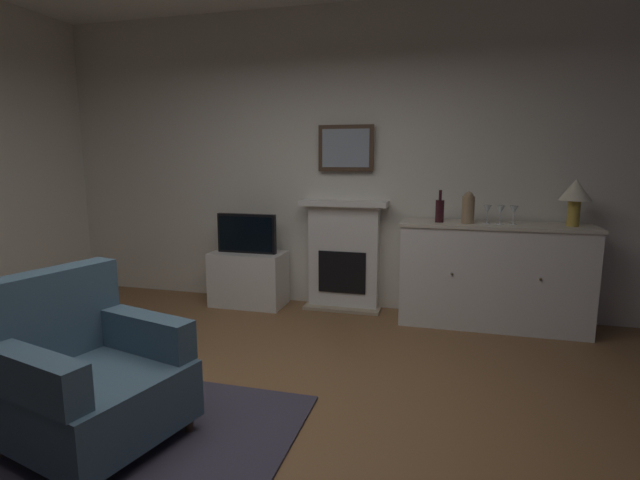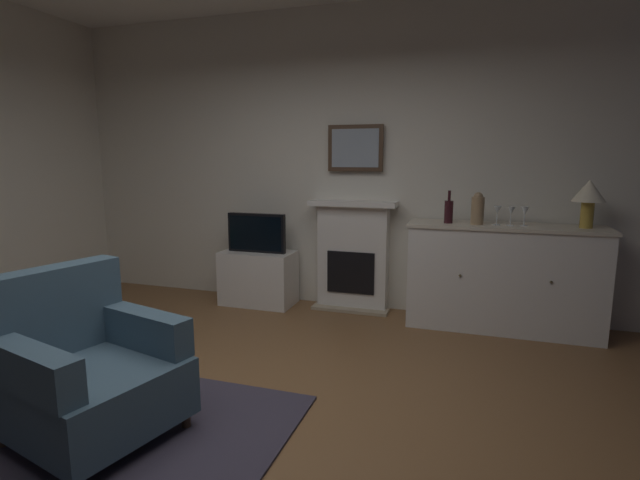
{
  "view_description": "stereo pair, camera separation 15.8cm",
  "coord_description": "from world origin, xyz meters",
  "px_view_note": "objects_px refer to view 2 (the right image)",
  "views": [
    {
      "loc": [
        1.14,
        -2.29,
        1.52
      ],
      "look_at": [
        0.35,
        0.63,
        1.0
      ],
      "focal_mm": 26.93,
      "sensor_mm": 36.0,
      "label": 1
    },
    {
      "loc": [
        1.29,
        -2.24,
        1.52
      ],
      "look_at": [
        0.35,
        0.63,
        1.0
      ],
      "focal_mm": 26.93,
      "sensor_mm": 36.0,
      "label": 2
    }
  ],
  "objects_px": {
    "armchair": "(86,370)",
    "tv_set": "(256,233)",
    "wine_glass_center": "(511,212)",
    "vase_decorative": "(478,209)",
    "table_lamp": "(589,194)",
    "tv_cabinet": "(258,278)",
    "sideboard_cabinet": "(503,277)",
    "wine_bottle": "(449,211)",
    "wine_glass_right": "(525,212)",
    "framed_picture": "(355,148)",
    "wine_glass_left": "(497,211)",
    "fireplace_unit": "(353,255)"
  },
  "relations": [
    {
      "from": "armchair",
      "to": "tv_set",
      "type": "bearing_deg",
      "value": 93.63
    },
    {
      "from": "wine_glass_center",
      "to": "vase_decorative",
      "type": "distance_m",
      "value": 0.27
    },
    {
      "from": "table_lamp",
      "to": "wine_glass_center",
      "type": "relative_size",
      "value": 2.42
    },
    {
      "from": "wine_glass_center",
      "to": "tv_set",
      "type": "height_order",
      "value": "wine_glass_center"
    },
    {
      "from": "vase_decorative",
      "to": "tv_set",
      "type": "relative_size",
      "value": 0.45
    },
    {
      "from": "vase_decorative",
      "to": "tv_cabinet",
      "type": "relative_size",
      "value": 0.37
    },
    {
      "from": "sideboard_cabinet",
      "to": "wine_bottle",
      "type": "height_order",
      "value": "wine_bottle"
    },
    {
      "from": "wine_glass_right",
      "to": "framed_picture",
      "type": "bearing_deg",
      "value": 170.77
    },
    {
      "from": "wine_glass_center",
      "to": "tv_cabinet",
      "type": "relative_size",
      "value": 0.22
    },
    {
      "from": "wine_glass_left",
      "to": "tv_set",
      "type": "xyz_separation_m",
      "value": [
        -2.31,
        0.03,
        -0.31
      ]
    },
    {
      "from": "fireplace_unit",
      "to": "table_lamp",
      "type": "height_order",
      "value": "table_lamp"
    },
    {
      "from": "wine_glass_right",
      "to": "tv_set",
      "type": "distance_m",
      "value": 2.54
    },
    {
      "from": "wine_glass_left",
      "to": "armchair",
      "type": "height_order",
      "value": "wine_glass_left"
    },
    {
      "from": "sideboard_cabinet",
      "to": "wine_glass_center",
      "type": "bearing_deg",
      "value": -56.11
    },
    {
      "from": "vase_decorative",
      "to": "armchair",
      "type": "xyz_separation_m",
      "value": [
        -1.99,
        -2.44,
        -0.7
      ]
    },
    {
      "from": "wine_bottle",
      "to": "vase_decorative",
      "type": "distance_m",
      "value": 0.25
    },
    {
      "from": "table_lamp",
      "to": "tv_cabinet",
      "type": "xyz_separation_m",
      "value": [
        -3.0,
        0.02,
        -0.94
      ]
    },
    {
      "from": "table_lamp",
      "to": "tv_cabinet",
      "type": "relative_size",
      "value": 0.53
    },
    {
      "from": "framed_picture",
      "to": "vase_decorative",
      "type": "distance_m",
      "value": 1.31
    },
    {
      "from": "framed_picture",
      "to": "armchair",
      "type": "distance_m",
      "value": 3.09
    },
    {
      "from": "wine_glass_left",
      "to": "wine_glass_center",
      "type": "distance_m",
      "value": 0.11
    },
    {
      "from": "fireplace_unit",
      "to": "vase_decorative",
      "type": "relative_size",
      "value": 3.91
    },
    {
      "from": "fireplace_unit",
      "to": "wine_glass_left",
      "type": "height_order",
      "value": "wine_glass_left"
    },
    {
      "from": "tv_cabinet",
      "to": "tv_set",
      "type": "height_order",
      "value": "tv_set"
    },
    {
      "from": "wine_glass_right",
      "to": "tv_set",
      "type": "relative_size",
      "value": 0.27
    },
    {
      "from": "fireplace_unit",
      "to": "sideboard_cabinet",
      "type": "bearing_deg",
      "value": -7.16
    },
    {
      "from": "table_lamp",
      "to": "tv_set",
      "type": "height_order",
      "value": "table_lamp"
    },
    {
      "from": "table_lamp",
      "to": "wine_glass_center",
      "type": "xyz_separation_m",
      "value": [
        -0.59,
        -0.04,
        -0.16
      ]
    },
    {
      "from": "wine_bottle",
      "to": "vase_decorative",
      "type": "height_order",
      "value": "wine_bottle"
    },
    {
      "from": "table_lamp",
      "to": "fireplace_unit",
      "type": "bearing_deg",
      "value": 175.01
    },
    {
      "from": "framed_picture",
      "to": "vase_decorative",
      "type": "xyz_separation_m",
      "value": [
        1.17,
        -0.27,
        -0.53
      ]
    },
    {
      "from": "wine_glass_center",
      "to": "armchair",
      "type": "xyz_separation_m",
      "value": [
        -2.26,
        -2.45,
        -0.68
      ]
    },
    {
      "from": "framed_picture",
      "to": "tv_set",
      "type": "distance_m",
      "value": 1.32
    },
    {
      "from": "fireplace_unit",
      "to": "table_lamp",
      "type": "xyz_separation_m",
      "value": [
        2.03,
        -0.18,
        0.68
      ]
    },
    {
      "from": "vase_decorative",
      "to": "framed_picture",
      "type": "bearing_deg",
      "value": 166.87
    },
    {
      "from": "sideboard_cabinet",
      "to": "armchair",
      "type": "relative_size",
      "value": 1.71
    },
    {
      "from": "sideboard_cabinet",
      "to": "wine_bottle",
      "type": "distance_m",
      "value": 0.76
    },
    {
      "from": "wine_glass_right",
      "to": "wine_glass_center",
      "type": "bearing_deg",
      "value": -173.04
    },
    {
      "from": "wine_bottle",
      "to": "tv_set",
      "type": "bearing_deg",
      "value": 179.1
    },
    {
      "from": "sideboard_cabinet",
      "to": "wine_glass_left",
      "type": "relative_size",
      "value": 10.02
    },
    {
      "from": "fireplace_unit",
      "to": "wine_bottle",
      "type": "bearing_deg",
      "value": -13.1
    },
    {
      "from": "framed_picture",
      "to": "tv_set",
      "type": "xyz_separation_m",
      "value": [
        -0.98,
        -0.23,
        -0.85
      ]
    },
    {
      "from": "table_lamp",
      "to": "wine_glass_right",
      "type": "relative_size",
      "value": 2.42
    },
    {
      "from": "tv_set",
      "to": "framed_picture",
      "type": "bearing_deg",
      "value": 13.31
    },
    {
      "from": "fireplace_unit",
      "to": "vase_decorative",
      "type": "bearing_deg",
      "value": -11.01
    },
    {
      "from": "table_lamp",
      "to": "tv_set",
      "type": "distance_m",
      "value": 3.04
    },
    {
      "from": "wine_bottle",
      "to": "wine_glass_right",
      "type": "distance_m",
      "value": 0.63
    },
    {
      "from": "table_lamp",
      "to": "wine_bottle",
      "type": "relative_size",
      "value": 1.38
    },
    {
      "from": "wine_glass_left",
      "to": "vase_decorative",
      "type": "relative_size",
      "value": 0.59
    },
    {
      "from": "wine_glass_left",
      "to": "tv_cabinet",
      "type": "bearing_deg",
      "value": 178.75
    }
  ]
}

